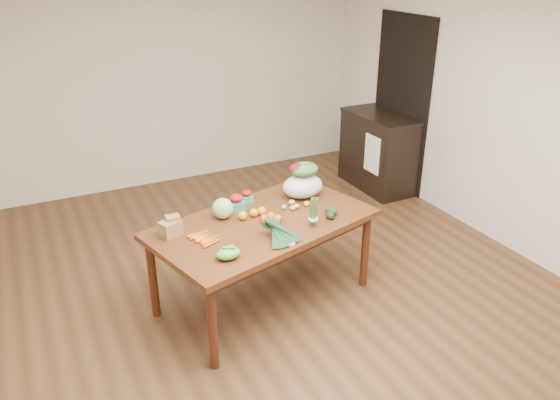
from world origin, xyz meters
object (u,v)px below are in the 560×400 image
paper_bag (170,227)px  cabbage (223,208)px  dining_table (264,261)px  asparagus_bundle (313,212)px  mandarin_cluster (271,217)px  salad_bag (303,182)px  kale_bunch (283,232)px  cabinet (378,151)px

paper_bag → cabbage: 0.48m
dining_table → paper_bag: (-0.73, 0.10, 0.45)m
cabbage → asparagus_bundle: size_ratio=0.69×
mandarin_cluster → salad_bag: salad_bag is taller
dining_table → kale_bunch: size_ratio=4.47×
paper_bag → mandarin_cluster: size_ratio=1.17×
mandarin_cluster → paper_bag: bearing=169.4°
cabinet → salad_bag: 2.28m
paper_bag → salad_bag: size_ratio=0.57×
cabinet → paper_bag: 3.42m
cabinet → asparagus_bundle: 2.76m
paper_bag → cabbage: cabbage is taller
cabinet → salad_bag: bearing=-143.5°
kale_bunch → asparagus_bundle: (0.33, 0.12, 0.05)m
kale_bunch → asparagus_bundle: bearing=4.6°
salad_bag → paper_bag: bearing=-171.5°
paper_bag → asparagus_bundle: size_ratio=0.84×
mandarin_cluster → dining_table: bearing=133.5°
asparagus_bundle → salad_bag: (0.19, 0.54, 0.02)m
cabbage → paper_bag: bearing=-167.1°
cabbage → salad_bag: 0.79m
cabinet → cabbage: size_ratio=5.94×
paper_bag → asparagus_bundle: 1.11m
kale_bunch → dining_table: bearing=74.1°
paper_bag → salad_bag: 1.27m
paper_bag → kale_bunch: size_ratio=0.53×
asparagus_bundle → cabinet: bearing=28.1°
cabbage → asparagus_bundle: asparagus_bundle is taller
cabinet → kale_bunch: size_ratio=2.55×
salad_bag → mandarin_cluster: bearing=-144.6°
salad_bag → cabbage: bearing=-174.1°
asparagus_bundle → salad_bag: 0.57m
paper_bag → kale_bunch: 0.86m
dining_table → mandarin_cluster: (0.05, -0.05, 0.42)m
salad_bag → kale_bunch: bearing=-128.7°
dining_table → paper_bag: paper_bag is taller
dining_table → salad_bag: (0.52, 0.28, 0.52)m
dining_table → asparagus_bundle: size_ratio=7.15×
asparagus_bundle → salad_bag: size_ratio=0.67×
paper_bag → mandarin_cluster: 0.80m
cabbage → mandarin_cluster: cabbage is taller
paper_bag → asparagus_bundle: asparagus_bundle is taller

